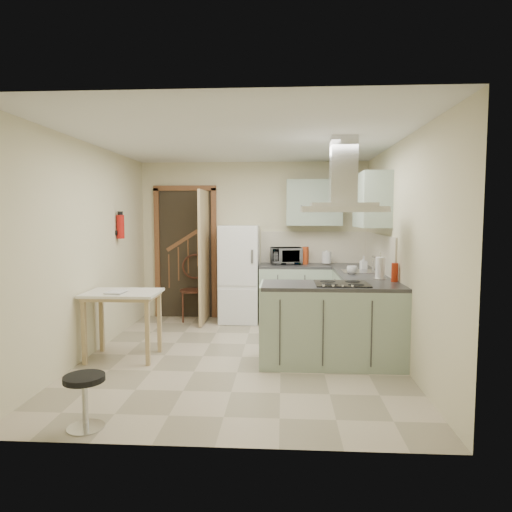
# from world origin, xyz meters

# --- Properties ---
(floor) EXTENTS (4.20, 4.20, 0.00)m
(floor) POSITION_xyz_m (0.00, 0.00, 0.00)
(floor) COLOR #BBAB91
(floor) RESTS_ON ground
(ceiling) EXTENTS (4.20, 4.20, 0.00)m
(ceiling) POSITION_xyz_m (0.00, 0.00, 2.50)
(ceiling) COLOR silver
(ceiling) RESTS_ON back_wall
(back_wall) EXTENTS (3.60, 0.00, 3.60)m
(back_wall) POSITION_xyz_m (0.00, 2.10, 1.25)
(back_wall) COLOR beige
(back_wall) RESTS_ON floor
(left_wall) EXTENTS (0.00, 4.20, 4.20)m
(left_wall) POSITION_xyz_m (-1.80, 0.00, 1.25)
(left_wall) COLOR beige
(left_wall) RESTS_ON floor
(right_wall) EXTENTS (0.00, 4.20, 4.20)m
(right_wall) POSITION_xyz_m (1.80, 0.00, 1.25)
(right_wall) COLOR beige
(right_wall) RESTS_ON floor
(doorway) EXTENTS (1.10, 0.12, 2.10)m
(doorway) POSITION_xyz_m (-1.10, 2.07, 1.05)
(doorway) COLOR brown
(doorway) RESTS_ON floor
(fridge) EXTENTS (0.60, 0.60, 1.50)m
(fridge) POSITION_xyz_m (-0.20, 1.80, 0.75)
(fridge) COLOR white
(fridge) RESTS_ON floor
(counter_back) EXTENTS (1.08, 0.60, 0.90)m
(counter_back) POSITION_xyz_m (0.66, 1.80, 0.45)
(counter_back) COLOR #9EB2A0
(counter_back) RESTS_ON floor
(counter_right) EXTENTS (0.60, 1.95, 0.90)m
(counter_right) POSITION_xyz_m (1.50, 1.12, 0.45)
(counter_right) COLOR #9EB2A0
(counter_right) RESTS_ON floor
(splashback) EXTENTS (1.68, 0.02, 0.50)m
(splashback) POSITION_xyz_m (0.96, 2.09, 1.15)
(splashback) COLOR beige
(splashback) RESTS_ON counter_back
(wall_cabinet_back) EXTENTS (0.85, 0.35, 0.70)m
(wall_cabinet_back) POSITION_xyz_m (0.95, 1.93, 1.85)
(wall_cabinet_back) COLOR #9EB2A0
(wall_cabinet_back) RESTS_ON back_wall
(wall_cabinet_right) EXTENTS (0.35, 0.90, 0.70)m
(wall_cabinet_right) POSITION_xyz_m (1.62, 0.85, 1.85)
(wall_cabinet_right) COLOR #9EB2A0
(wall_cabinet_right) RESTS_ON right_wall
(peninsula) EXTENTS (1.55, 0.65, 0.90)m
(peninsula) POSITION_xyz_m (1.02, -0.18, 0.45)
(peninsula) COLOR #9EB2A0
(peninsula) RESTS_ON floor
(hob) EXTENTS (0.58, 0.50, 0.01)m
(hob) POSITION_xyz_m (1.12, -0.18, 0.91)
(hob) COLOR black
(hob) RESTS_ON peninsula
(extractor_hood) EXTENTS (0.90, 0.55, 0.10)m
(extractor_hood) POSITION_xyz_m (1.12, -0.18, 1.72)
(extractor_hood) COLOR silver
(extractor_hood) RESTS_ON ceiling
(sink) EXTENTS (0.45, 0.40, 0.01)m
(sink) POSITION_xyz_m (1.50, 0.95, 0.91)
(sink) COLOR silver
(sink) RESTS_ON counter_right
(fire_extinguisher) EXTENTS (0.10, 0.10, 0.32)m
(fire_extinguisher) POSITION_xyz_m (-1.74, 0.90, 1.50)
(fire_extinguisher) COLOR #B2140F
(fire_extinguisher) RESTS_ON left_wall
(drop_leaf_table) EXTENTS (0.84, 0.64, 0.78)m
(drop_leaf_table) POSITION_xyz_m (-1.36, -0.13, 0.39)
(drop_leaf_table) COLOR tan
(drop_leaf_table) RESTS_ON floor
(bentwood_chair) EXTENTS (0.50, 0.50, 0.94)m
(bentwood_chair) POSITION_xyz_m (-0.94, 1.86, 0.47)
(bentwood_chair) COLOR #491D18
(bentwood_chair) RESTS_ON floor
(stool) EXTENTS (0.41, 0.41, 0.42)m
(stool) POSITION_xyz_m (-1.05, -1.86, 0.21)
(stool) COLOR black
(stool) RESTS_ON floor
(microwave) EXTENTS (0.51, 0.38, 0.26)m
(microwave) POSITION_xyz_m (0.53, 1.87, 1.03)
(microwave) COLOR black
(microwave) RESTS_ON counter_back
(kettle) EXTENTS (0.18, 0.18, 0.22)m
(kettle) POSITION_xyz_m (1.15, 1.86, 1.01)
(kettle) COLOR silver
(kettle) RESTS_ON counter_back
(cereal_box) EXTENTS (0.11, 0.19, 0.26)m
(cereal_box) POSITION_xyz_m (0.82, 1.90, 1.03)
(cereal_box) COLOR #C94217
(cereal_box) RESTS_ON counter_back
(soap_bottle) EXTENTS (0.10, 0.10, 0.18)m
(soap_bottle) POSITION_xyz_m (1.60, 1.20, 0.99)
(soap_bottle) COLOR #B6B3C0
(soap_bottle) RESTS_ON counter_right
(paper_towel) EXTENTS (0.14, 0.14, 0.27)m
(paper_towel) POSITION_xyz_m (1.63, 0.24, 1.04)
(paper_towel) COLOR white
(paper_towel) RESTS_ON counter_right
(cup) EXTENTS (0.15, 0.15, 0.11)m
(cup) POSITION_xyz_m (1.37, 0.69, 0.95)
(cup) COLOR silver
(cup) RESTS_ON counter_right
(red_bottle) EXTENTS (0.10, 0.10, 0.22)m
(red_bottle) POSITION_xyz_m (1.75, 0.04, 1.01)
(red_bottle) COLOR #AD280E
(red_bottle) RESTS_ON peninsula
(book) EXTENTS (0.20, 0.27, 0.11)m
(book) POSITION_xyz_m (-1.50, -0.21, 0.84)
(book) COLOR maroon
(book) RESTS_ON drop_leaf_table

